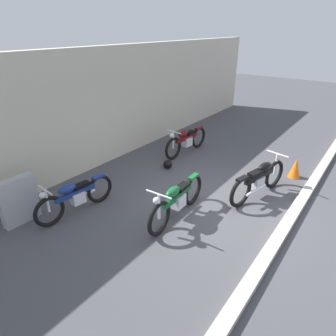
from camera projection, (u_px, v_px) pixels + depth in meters
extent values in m
plane|color=#47474C|center=(223.00, 205.00, 6.99)|extent=(40.00, 40.00, 0.00)
cube|color=beige|center=(98.00, 109.00, 8.50)|extent=(18.00, 0.30, 3.34)
cube|color=#B7B2A8|center=(286.00, 225.00, 6.18)|extent=(18.00, 0.24, 0.12)
cube|color=#9E9EA3|center=(19.00, 201.00, 6.18)|extent=(0.78, 0.21, 1.02)
sphere|color=black|center=(168.00, 164.00, 8.71)|extent=(0.27, 0.27, 0.27)
cone|color=orange|center=(295.00, 168.00, 8.15)|extent=(0.32, 0.32, 0.55)
torus|color=black|center=(49.00, 211.00, 6.12)|extent=(0.69, 0.15, 0.69)
torus|color=black|center=(100.00, 189.00, 6.98)|extent=(0.69, 0.15, 0.69)
cube|color=silver|center=(78.00, 198.00, 6.57)|extent=(0.32, 0.22, 0.26)
cube|color=navy|center=(75.00, 193.00, 6.48)|extent=(0.97, 0.18, 0.11)
ellipsoid|color=navy|center=(67.00, 189.00, 6.29)|extent=(0.43, 0.23, 0.19)
cube|color=black|center=(81.00, 185.00, 6.54)|extent=(0.39, 0.20, 0.08)
cube|color=navy|center=(98.00, 177.00, 6.84)|extent=(0.31, 0.14, 0.06)
cylinder|color=silver|center=(47.00, 201.00, 6.01)|extent=(0.05, 0.05, 0.52)
cylinder|color=silver|center=(45.00, 190.00, 5.90)|extent=(0.08, 0.55, 0.03)
sphere|color=silver|center=(42.00, 195.00, 5.89)|extent=(0.13, 0.13, 0.13)
cylinder|color=silver|center=(83.00, 195.00, 6.80)|extent=(0.66, 0.12, 0.06)
torus|color=black|center=(159.00, 218.00, 5.86)|extent=(0.74, 0.13, 0.74)
torus|color=black|center=(193.00, 190.00, 6.88)|extent=(0.74, 0.13, 0.74)
cube|color=silver|center=(179.00, 201.00, 6.40)|extent=(0.33, 0.22, 0.28)
cube|color=#145128|center=(177.00, 196.00, 6.29)|extent=(1.04, 0.16, 0.12)
ellipsoid|color=#145128|center=(173.00, 192.00, 6.07)|extent=(0.46, 0.23, 0.20)
cube|color=black|center=(182.00, 187.00, 6.37)|extent=(0.41, 0.20, 0.08)
cube|color=#145128|center=(193.00, 177.00, 6.73)|extent=(0.33, 0.14, 0.06)
cylinder|color=silver|center=(159.00, 207.00, 5.74)|extent=(0.06, 0.06, 0.56)
cylinder|color=silver|center=(159.00, 194.00, 5.61)|extent=(0.07, 0.59, 0.04)
sphere|color=silver|center=(156.00, 201.00, 5.60)|extent=(0.14, 0.14, 0.14)
cylinder|color=silver|center=(179.00, 198.00, 6.64)|extent=(0.71, 0.10, 0.06)
torus|color=black|center=(274.00, 174.00, 7.58)|extent=(0.76, 0.26, 0.76)
torus|color=black|center=(241.00, 192.00, 6.76)|extent=(0.76, 0.26, 0.76)
cube|color=silver|center=(257.00, 183.00, 7.13)|extent=(0.37, 0.28, 0.29)
cube|color=black|center=(259.00, 176.00, 7.09)|extent=(1.06, 0.34, 0.12)
ellipsoid|color=black|center=(265.00, 167.00, 7.12)|extent=(0.49, 0.30, 0.21)
cube|color=black|center=(256.00, 173.00, 6.92)|extent=(0.45, 0.27, 0.08)
cube|color=black|center=(242.00, 179.00, 6.61)|extent=(0.35, 0.19, 0.06)
cylinder|color=silver|center=(276.00, 164.00, 7.46)|extent=(0.06, 0.06, 0.57)
cylinder|color=silver|center=(278.00, 154.00, 7.33)|extent=(0.17, 0.59, 0.04)
sphere|color=silver|center=(279.00, 157.00, 7.43)|extent=(0.15, 0.15, 0.15)
cylinder|color=silver|center=(256.00, 190.00, 6.96)|extent=(0.72, 0.22, 0.06)
torus|color=black|center=(173.00, 148.00, 9.21)|extent=(0.73, 0.14, 0.73)
torus|color=black|center=(198.00, 137.00, 10.13)|extent=(0.73, 0.14, 0.73)
cube|color=silver|center=(187.00, 142.00, 9.69)|extent=(0.33, 0.22, 0.28)
cube|color=#590F14|center=(187.00, 137.00, 9.59)|extent=(1.03, 0.18, 0.12)
ellipsoid|color=#590F14|center=(183.00, 134.00, 9.39)|extent=(0.45, 0.23, 0.20)
cube|color=black|center=(190.00, 132.00, 9.66)|extent=(0.41, 0.21, 0.08)
cube|color=#590F14|center=(199.00, 128.00, 9.98)|extent=(0.33, 0.14, 0.06)
cylinder|color=silver|center=(173.00, 140.00, 9.09)|extent=(0.06, 0.06, 0.55)
cylinder|color=silver|center=(173.00, 132.00, 8.97)|extent=(0.08, 0.58, 0.04)
sphere|color=silver|center=(172.00, 135.00, 8.96)|extent=(0.14, 0.14, 0.14)
cylinder|color=silver|center=(188.00, 141.00, 9.93)|extent=(0.70, 0.11, 0.06)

